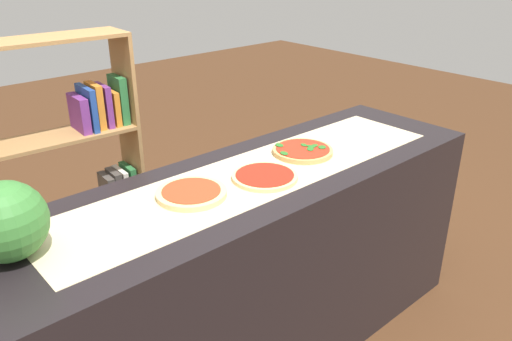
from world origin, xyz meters
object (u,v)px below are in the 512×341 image
Objects in this scene: bookshelf at (80,183)px; watermelon at (6,222)px; pizza_plain_0 at (191,193)px; pizza_spinach_2 at (303,151)px; pizza_plain_1 at (265,176)px.

watermelon is at bearing -122.76° from bookshelf.
pizza_plain_0 is at bearing -85.57° from bookshelf.
pizza_plain_0 is 0.19× the size of bookshelf.
bookshelf is (-0.70, 0.91, -0.27)m from pizza_spinach_2.
pizza_plain_1 is 1.10m from bookshelf.
bookshelf reaches higher than watermelon.
watermelon is (-0.65, 0.03, 0.11)m from pizza_plain_0.
pizza_spinach_2 is at bearing -52.43° from bookshelf.
watermelon is 1.13m from bookshelf.
pizza_plain_1 is 0.33m from pizza_spinach_2.
bookshelf reaches higher than pizza_plain_1.
watermelon is at bearing 174.08° from pizza_plain_1.
bookshelf is at bearing 127.57° from pizza_spinach_2.
pizza_plain_0 is 1.08× the size of watermelon.
bookshelf is (0.58, 0.90, -0.38)m from watermelon.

